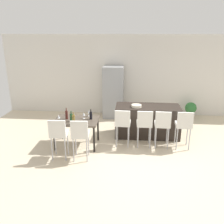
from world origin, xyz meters
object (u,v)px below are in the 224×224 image
Objects in this scene: refrigerator at (113,92)px; potted_plant at (191,109)px; dining_chair_near at (58,133)px; wine_bottle_far at (67,115)px; dining_table at (77,122)px; wine_bottle_end at (73,120)px; wine_glass_left at (89,112)px; bar_chair_left at (123,122)px; wine_bottle_right at (91,115)px; bar_chair_far at (184,124)px; bar_chair_middle at (144,123)px; wine_bottle_inner at (71,118)px; bar_chair_right at (163,123)px; wine_glass_near at (84,114)px; fruit_bowl at (136,106)px; dining_chair_far at (80,133)px; kitchen_island at (147,121)px; wine_glass_middle at (59,117)px.

refrigerator is 3.06× the size of potted_plant.
wine_bottle_far is (-0.01, 0.83, 0.16)m from dining_chair_near.
dining_table is 2.58m from refrigerator.
wine_bottle_end is 0.72m from wine_glass_left.
wine_bottle_right is (-0.86, 0.04, 0.15)m from bar_chair_left.
wine_bottle_far is at bearing 179.85° from bar_chair_left.
bar_chair_far is at bearing 14.95° from dining_chair_near.
bar_chair_middle is 3.59× the size of wine_bottle_inner.
bar_chair_right reaches higher than wine_glass_near.
bar_chair_right is 0.55m from bar_chair_far.
potted_plant is (3.57, 2.75, -0.52)m from wine_bottle_end.
wine_glass_left is 1.38m from fruit_bowl.
dining_chair_far is 0.57× the size of refrigerator.
dining_chair_far is 3.61× the size of fruit_bowl.
bar_chair_right is 0.99m from fruit_bowl.
bar_chair_left and dining_chair_near have the same top height.
wine_glass_near is at bearing -158.42° from kitchen_island.
wine_bottle_far is 2.62m from refrigerator.
wine_glass_left is 0.24m from wine_glass_near.
wine_bottle_right is at bearing -154.78° from kitchen_island.
wine_glass_near is 0.60× the size of fruit_bowl.
dining_chair_far is (0.27, -0.78, 0.03)m from dining_table.
wine_glass_left is (-0.10, 0.25, 0.02)m from wine_bottle_right.
bar_chair_right and dining_chair_near have the same top height.
kitchen_island is 10.75× the size of wine_glass_left.
dining_table is 0.25m from wine_bottle_inner.
wine_glass_near is 4.13m from potted_plant.
wine_bottle_far reaches higher than dining_table.
wine_glass_left reaches higher than dining_table.
dining_table is 0.64× the size of refrigerator.
wine_bottle_end is (-2.28, -0.37, 0.17)m from bar_chair_right.
bar_chair_left is 2.44m from refrigerator.
dining_table is at bearing -157.12° from kitchen_island.
bar_chair_far is at bearing 0.00° from bar_chair_middle.
wine_glass_left is at bearing 67.09° from wine_bottle_end.
kitchen_island is 1.02× the size of refrigerator.
dining_chair_near reaches higher than wine_glass_middle.
dining_chair_near reaches higher than fruit_bowl.
dining_chair_far is (-1.55, -0.83, 0.00)m from bar_chair_middle.
dining_chair_far is 4.62m from potted_plant.
fruit_bowl is at bearing -161.84° from kitchen_island.
bar_chair_right is 3.61× the size of fruit_bowl.
dining_chair_near is (-3.10, -0.83, 0.00)m from bar_chair_far.
wine_bottle_inner is 1.00× the size of fruit_bowl.
bar_chair_middle is 2.26m from wine_glass_middle.
wine_bottle_far is (-2.56, 0.00, 0.16)m from bar_chair_right.
bar_chair_left is 0.57× the size of refrigerator.
wine_bottle_right is at bearing -11.05° from wine_glass_near.
fruit_bowl is at bearing 26.25° from wine_bottle_inner.
bar_chair_far reaches higher than wine_glass_left.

